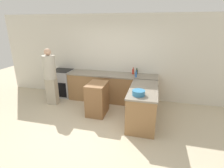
{
  "coord_description": "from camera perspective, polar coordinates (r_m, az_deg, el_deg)",
  "views": [
    {
      "loc": [
        1.3,
        -3.36,
        2.4
      ],
      "look_at": [
        0.27,
        0.71,
        0.94
      ],
      "focal_mm": 28.0,
      "sensor_mm": 36.0,
      "label": 1
    }
  ],
  "objects": [
    {
      "name": "wall_back",
      "position": [
        5.75,
        0.88,
        8.57
      ],
      "size": [
        8.0,
        0.06,
        2.7
      ],
      "color": "silver",
      "rests_on": "ground_plane"
    },
    {
      "name": "water_bottle_blue",
      "position": [
        5.2,
        7.82,
        3.11
      ],
      "size": [
        0.06,
        0.06,
        0.21
      ],
      "color": "#386BB7",
      "rests_on": "counter_back"
    },
    {
      "name": "hot_sauce_bottle",
      "position": [
        5.52,
        6.89,
        4.1
      ],
      "size": [
        0.06,
        0.06,
        0.21
      ],
      "color": "red",
      "rests_on": "counter_back"
    },
    {
      "name": "counter_back",
      "position": [
        5.65,
        0.0,
        -1.08
      ],
      "size": [
        2.84,
        0.68,
        0.9
      ],
      "color": "olive",
      "rests_on": "ground_plane"
    },
    {
      "name": "island_table",
      "position": [
        4.84,
        -4.84,
        -4.8
      ],
      "size": [
        0.5,
        0.68,
        0.89
      ],
      "color": "brown",
      "rests_on": "ground_plane"
    },
    {
      "name": "range_oven",
      "position": [
        6.29,
        -15.7,
        0.35
      ],
      "size": [
        0.66,
        0.65,
        0.91
      ],
      "color": "#ADADB2",
      "rests_on": "ground_plane"
    },
    {
      "name": "wine_bottle_dark",
      "position": [
        5.55,
        8.07,
        4.03
      ],
      "size": [
        0.06,
        0.06,
        0.19
      ],
      "color": "black",
      "rests_on": "counter_back"
    },
    {
      "name": "counter_peninsula",
      "position": [
        4.52,
        10.02,
        -6.75
      ],
      "size": [
        0.69,
        1.52,
        0.9
      ],
      "color": "olive",
      "rests_on": "ground_plane"
    },
    {
      "name": "mixing_bowl",
      "position": [
        3.89,
        8.67,
        -2.86
      ],
      "size": [
        0.28,
        0.28,
        0.12
      ],
      "color": "teal",
      "rests_on": "counter_peninsula"
    },
    {
      "name": "person_by_range",
      "position": [
        5.56,
        -19.52,
        2.73
      ],
      "size": [
        0.36,
        0.36,
        1.73
      ],
      "color": "#ADA38E",
      "rests_on": "ground_plane"
    },
    {
      "name": "ground_plane",
      "position": [
        4.33,
        -5.97,
        -14.69
      ],
      "size": [
        14.0,
        14.0,
        0.0
      ],
      "primitive_type": "plane",
      "color": "beige"
    }
  ]
}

